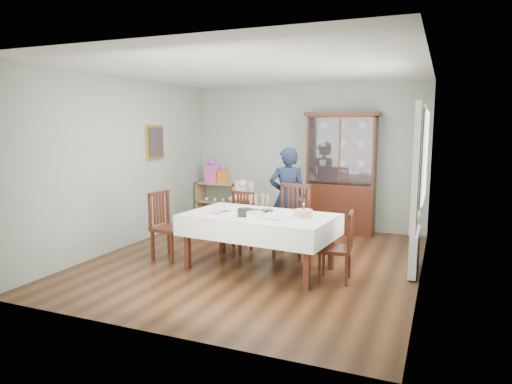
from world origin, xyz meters
The scene contains 25 objects.
floor centered at (0.00, 0.00, 0.00)m, with size 5.00×5.00×0.00m, color #593319.
room_shell centered at (0.00, 0.53, 1.70)m, with size 5.00×5.00×5.00m.
dining_table centered at (0.20, -0.32, 0.38)m, with size 2.10×1.33×0.76m.
china_cabinet centered at (0.75, 2.26, 1.12)m, with size 1.30×0.48×2.18m.
sideboard centered at (-1.75, 2.28, 0.40)m, with size 0.90×0.38×0.80m.
picture_frame centered at (-2.22, 0.80, 1.65)m, with size 0.04×0.48×0.58m, color gold.
window centered at (2.22, 0.30, 1.55)m, with size 0.04×1.02×1.22m, color white.
curtain_left centered at (2.16, -0.32, 1.45)m, with size 0.07×0.30×1.55m, color silver.
curtain_right centered at (2.16, 0.92, 1.45)m, with size 0.07×0.30×1.55m, color silver.
radiator centered at (2.16, 0.30, 0.30)m, with size 0.10×0.80×0.55m, color white.
chair_far_left centered at (-0.46, 0.39, 0.27)m, with size 0.46×0.46×0.91m.
chair_far_right centered at (0.41, 0.42, 0.32)m, with size 0.49×0.49×1.07m.
chair_end_left centered at (-1.22, -0.35, 0.29)m, with size 0.50×0.50×0.98m.
chair_end_right centered at (1.27, -0.40, 0.26)m, with size 0.43×0.43×0.89m.
woman centered at (0.17, 0.94, 0.81)m, with size 0.59×0.39×1.61m, color black.
high_chair centered at (-0.70, 1.15, 0.40)m, with size 0.52×0.52×1.02m.
champagne_tray centered at (0.13, -0.17, 0.83)m, with size 0.39×0.39×0.24m.
birthday_cake centered at (0.81, -0.30, 0.81)m, with size 0.27×0.27×0.19m.
plate_stack_dark centered at (0.06, -0.49, 0.81)m, with size 0.21×0.21×0.10m, color black.
plate_stack_white centered at (0.26, -0.63, 0.81)m, with size 0.21×0.21×0.09m, color white.
napkin_stack centered at (-0.37, -0.51, 0.77)m, with size 0.13×0.13×0.02m, color #F45ABA.
cutlery centered at (-0.34, -0.33, 0.77)m, with size 0.11×0.16×0.01m, color silver, non-canonical shape.
cake_knife centered at (0.47, -0.61, 0.77)m, with size 0.30×0.03×0.01m, color silver.
gift_bag_pink centered at (-1.89, 2.26, 1.01)m, with size 0.27×0.19×0.47m.
gift_bag_orange centered at (-1.64, 2.26, 0.96)m, with size 0.20×0.14×0.35m.
Camera 1 is at (2.45, -5.90, 1.96)m, focal length 32.00 mm.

